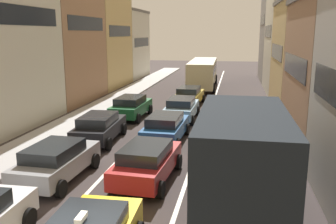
{
  "coord_description": "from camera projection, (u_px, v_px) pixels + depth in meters",
  "views": [
    {
      "loc": [
        3.42,
        -6.52,
        5.69
      ],
      "look_at": [
        0.0,
        12.0,
        1.6
      ],
      "focal_mm": 38.97,
      "sensor_mm": 36.0,
      "label": 1
    }
  ],
  "objects": [
    {
      "name": "sedan_centre_lane_fifth",
      "position": [
        189.0,
        95.0,
        29.18
      ],
      "size": [
        2.25,
        4.39,
        1.49
      ],
      "rotation": [
        0.0,
        0.0,
        1.52
      ],
      "color": "#B29319",
      "rests_on": "ground"
    },
    {
      "name": "wagon_right_lane_far",
      "position": [
        236.0,
        111.0,
        23.42
      ],
      "size": [
        2.22,
        4.38,
        1.49
      ],
      "rotation": [
        0.0,
        0.0,
        1.52
      ],
      "color": "silver",
      "rests_on": "ground"
    },
    {
      "name": "bus_mid_queue_primary",
      "position": [
        203.0,
        71.0,
        38.01
      ],
      "size": [
        2.99,
        10.56,
        2.9
      ],
      "rotation": [
        0.0,
        0.0,
        1.59
      ],
      "color": "#BFB793",
      "rests_on": "ground"
    },
    {
      "name": "sedan_right_lane_behind_truck",
      "position": [
        234.0,
        133.0,
        18.24
      ],
      "size": [
        2.25,
        4.39,
        1.49
      ],
      "rotation": [
        0.0,
        0.0,
        1.63
      ],
      "color": "beige",
      "rests_on": "ground"
    },
    {
      "name": "building_row_left",
      "position": [
        41.0,
        34.0,
        29.1
      ],
      "size": [
        7.2,
        43.9,
        12.43
      ],
      "rotation": [
        0.0,
        0.0,
        1.57
      ],
      "color": "#936B5B",
      "rests_on": "ground"
    },
    {
      "name": "sedan_left_lane_fourth",
      "position": [
        131.0,
        106.0,
        24.83
      ],
      "size": [
        2.21,
        4.37,
        1.49
      ],
      "rotation": [
        0.0,
        0.0,
        1.53
      ],
      "color": "#19592D",
      "rests_on": "ground"
    },
    {
      "name": "lane_stripe_right",
      "position": [
        210.0,
        111.0,
        27.0
      ],
      "size": [
        0.16,
        60.0,
        0.01
      ],
      "primitive_type": "cube",
      "color": "silver",
      "rests_on": "ground"
    },
    {
      "name": "coupe_centre_lane_fourth",
      "position": [
        182.0,
        108.0,
        24.33
      ],
      "size": [
        2.12,
        4.33,
        1.49
      ],
      "rotation": [
        0.0,
        0.0,
        1.55
      ],
      "color": "#759EB7",
      "rests_on": "ground"
    },
    {
      "name": "hatchback_centre_lane_third",
      "position": [
        166.0,
        127.0,
        19.35
      ],
      "size": [
        2.17,
        4.35,
        1.49
      ],
      "rotation": [
        0.0,
        0.0,
        1.54
      ],
      "color": "#194C8C",
      "rests_on": "ground"
    },
    {
      "name": "building_row_right",
      "position": [
        319.0,
        41.0,
        29.0
      ],
      "size": [
        7.2,
        43.9,
        13.39
      ],
      "rotation": [
        0.0,
        0.0,
        -1.57
      ],
      "color": "gray",
      "rests_on": "ground"
    },
    {
      "name": "sedan_left_lane_third",
      "position": [
        99.0,
        127.0,
        19.39
      ],
      "size": [
        2.21,
        4.37,
        1.49
      ],
      "rotation": [
        0.0,
        0.0,
        1.61
      ],
      "color": "black",
      "rests_on": "ground"
    },
    {
      "name": "lane_stripe_left",
      "position": [
        165.0,
        110.0,
        27.6
      ],
      "size": [
        0.16,
        60.0,
        0.01
      ],
      "primitive_type": "cube",
      "color": "silver",
      "rests_on": "ground"
    },
    {
      "name": "sedan_centre_lane_second",
      "position": [
        147.0,
        161.0,
        14.21
      ],
      "size": [
        2.27,
        4.4,
        1.49
      ],
      "rotation": [
        0.0,
        0.0,
        1.51
      ],
      "color": "#A51E1E",
      "rests_on": "ground"
    },
    {
      "name": "wagon_left_lane_second",
      "position": [
        57.0,
        161.0,
        14.28
      ],
      "size": [
        2.2,
        4.37,
        1.49
      ],
      "rotation": [
        0.0,
        0.0,
        1.53
      ],
      "color": "gray",
      "rests_on": "ground"
    },
    {
      "name": "sidewalk_left",
      "position": [
        102.0,
        106.0,
        28.47
      ],
      "size": [
        2.6,
        64.0,
        0.14
      ],
      "primitive_type": "cube",
      "color": "#ABABAB",
      "rests_on": "ground"
    },
    {
      "name": "removalist_box_truck",
      "position": [
        241.0,
        158.0,
        11.11
      ],
      "size": [
        2.72,
        7.71,
        3.58
      ],
      "rotation": [
        0.0,
        0.0,
        1.57
      ],
      "color": "navy",
      "rests_on": "ground"
    }
  ]
}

